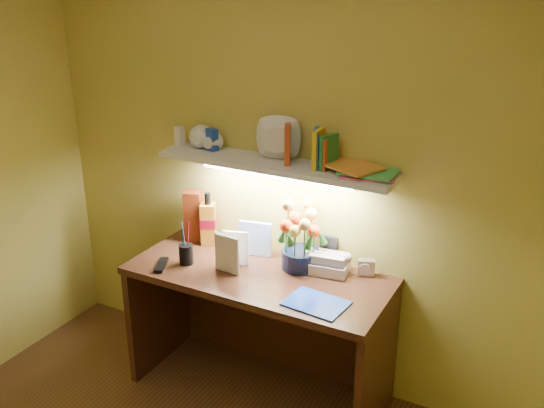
# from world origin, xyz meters

# --- Properties ---
(desk) EXTENTS (1.40, 0.60, 0.75)m
(desk) POSITION_xyz_m (0.00, 1.20, 0.38)
(desk) COLOR #35180E
(desk) RESTS_ON ground
(flower_bouquet) EXTENTS (0.28, 0.28, 0.36)m
(flower_bouquet) POSITION_xyz_m (0.17, 1.36, 0.93)
(flower_bouquet) COLOR #0E1838
(flower_bouquet) RESTS_ON desk
(telephone) EXTENTS (0.23, 0.18, 0.12)m
(telephone) POSITION_xyz_m (0.32, 1.39, 0.81)
(telephone) COLOR beige
(telephone) RESTS_ON desk
(desk_clock) EXTENTS (0.10, 0.07, 0.09)m
(desk_clock) POSITION_xyz_m (0.51, 1.44, 0.79)
(desk_clock) COLOR #ACACB0
(desk_clock) RESTS_ON desk
(whisky_bottle) EXTENTS (0.11, 0.11, 0.31)m
(whisky_bottle) POSITION_xyz_m (-0.43, 1.39, 0.91)
(whisky_bottle) COLOR #BE6E18
(whisky_bottle) RESTS_ON desk
(whisky_box) EXTENTS (0.12, 0.12, 0.30)m
(whisky_box) POSITION_xyz_m (-0.54, 1.40, 0.90)
(whisky_box) COLOR #602009
(whisky_box) RESTS_ON desk
(pen_cup) EXTENTS (0.09, 0.09, 0.19)m
(pen_cup) POSITION_xyz_m (-0.40, 1.11, 0.84)
(pen_cup) COLOR black
(pen_cup) RESTS_ON desk
(art_card) EXTENTS (0.19, 0.07, 0.19)m
(art_card) POSITION_xyz_m (-0.13, 1.40, 0.84)
(art_card) COLOR white
(art_card) RESTS_ON desk
(tv_remote) EXTENTS (0.11, 0.17, 0.02)m
(tv_remote) POSITION_xyz_m (-0.50, 1.02, 0.76)
(tv_remote) COLOR black
(tv_remote) RESTS_ON desk
(blue_folder) EXTENTS (0.31, 0.24, 0.01)m
(blue_folder) POSITION_xyz_m (0.40, 1.05, 0.75)
(blue_folder) COLOR blue
(blue_folder) RESTS_ON desk
(desk_book_a) EXTENTS (0.16, 0.04, 0.21)m
(desk_book_a) POSITION_xyz_m (-0.23, 1.14, 0.86)
(desk_book_a) COLOR beige
(desk_book_a) RESTS_ON desk
(desk_book_b) EXTENTS (0.14, 0.05, 0.20)m
(desk_book_b) POSITION_xyz_m (-0.22, 1.21, 0.85)
(desk_book_b) COLOR silver
(desk_book_b) RESTS_ON desk
(wall_shelf) EXTENTS (1.31, 0.32, 0.24)m
(wall_shelf) POSITION_xyz_m (0.00, 1.38, 1.34)
(wall_shelf) COLOR silver
(wall_shelf) RESTS_ON ground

